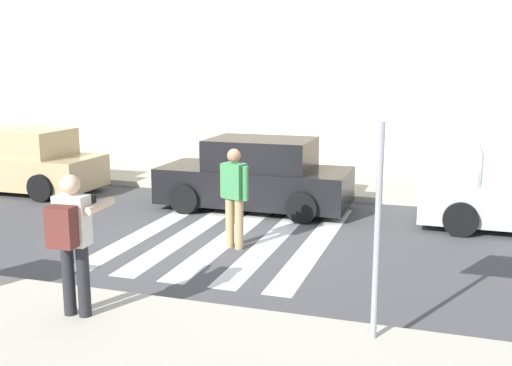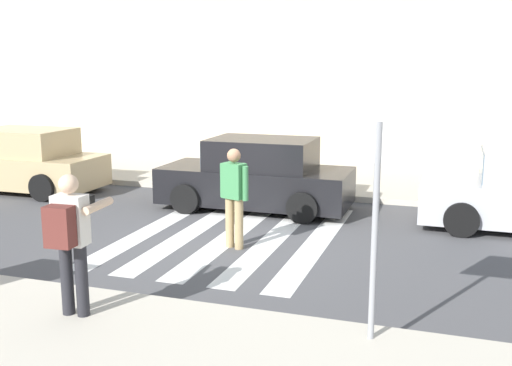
{
  "view_description": "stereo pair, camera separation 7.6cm",
  "coord_description": "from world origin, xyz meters",
  "views": [
    {
      "loc": [
        3.72,
        -9.82,
        3.12
      ],
      "look_at": [
        0.6,
        -0.2,
        1.1
      ],
      "focal_mm": 42.0,
      "sensor_mm": 36.0,
      "label": 1
    },
    {
      "loc": [
        3.79,
        -9.79,
        3.12
      ],
      "look_at": [
        0.6,
        -0.2,
        1.1
      ],
      "focal_mm": 42.0,
      "sensor_mm": 36.0,
      "label": 2
    }
  ],
  "objects": [
    {
      "name": "ground_plane",
      "position": [
        0.0,
        0.0,
        0.0
      ],
      "size": [
        120.0,
        120.0,
        0.0
      ],
      "primitive_type": "plane",
      "color": "#4C4C4F"
    },
    {
      "name": "crosswalk_stripe_0",
      "position": [
        -1.6,
        0.2,
        0.0
      ],
      "size": [
        0.44,
        5.2,
        0.01
      ],
      "primitive_type": "cube",
      "color": "silver",
      "rests_on": "ground"
    },
    {
      "name": "crosswalk_stripe_2",
      "position": [
        0.0,
        0.2,
        0.0
      ],
      "size": [
        0.44,
        5.2,
        0.01
      ],
      "primitive_type": "cube",
      "color": "silver",
      "rests_on": "ground"
    },
    {
      "name": "parked_car_black",
      "position": [
        -0.2,
        2.3,
        0.73
      ],
      "size": [
        4.1,
        1.92,
        1.55
      ],
      "color": "black",
      "rests_on": "ground"
    },
    {
      "name": "photographer_with_backpack",
      "position": [
        -0.41,
        -4.06,
        1.17
      ],
      "size": [
        0.61,
        0.87,
        1.72
      ],
      "color": "#232328",
      "rests_on": "sidewalk_near"
    },
    {
      "name": "stop_sign",
      "position": [
        3.05,
        -3.54,
        2.13
      ],
      "size": [
        0.76,
        0.08,
        2.73
      ],
      "color": "gray",
      "rests_on": "sidewalk_near"
    },
    {
      "name": "crosswalk_stripe_3",
      "position": [
        0.8,
        0.2,
        0.0
      ],
      "size": [
        0.44,
        5.2,
        0.01
      ],
      "primitive_type": "cube",
      "color": "silver",
      "rests_on": "ground"
    },
    {
      "name": "crosswalk_stripe_1",
      "position": [
        -0.8,
        0.2,
        0.0
      ],
      "size": [
        0.44,
        5.2,
        0.01
      ],
      "primitive_type": "cube",
      "color": "silver",
      "rests_on": "ground"
    },
    {
      "name": "pedestrian_crossing",
      "position": [
        0.31,
        -0.51,
        0.97
      ],
      "size": [
        0.56,
        0.35,
        1.72
      ],
      "color": "tan",
      "rests_on": "ground"
    },
    {
      "name": "sidewalk_far",
      "position": [
        0.0,
        6.0,
        0.07
      ],
      "size": [
        60.0,
        4.8,
        0.14
      ],
      "primitive_type": "cube",
      "color": "beige",
      "rests_on": "ground"
    },
    {
      "name": "crosswalk_stripe_4",
      "position": [
        1.6,
        0.2,
        0.0
      ],
      "size": [
        0.44,
        5.2,
        0.01
      ],
      "primitive_type": "cube",
      "color": "silver",
      "rests_on": "ground"
    },
    {
      "name": "building_facade_far",
      "position": [
        0.0,
        10.4,
        2.68
      ],
      "size": [
        56.0,
        4.0,
        5.37
      ],
      "primitive_type": "cube",
      "color": "beige",
      "rests_on": "ground"
    },
    {
      "name": "parked_car_tan",
      "position": [
        -6.35,
        2.3,
        0.73
      ],
      "size": [
        4.1,
        1.92,
        1.55
      ],
      "color": "tan",
      "rests_on": "ground"
    }
  ]
}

